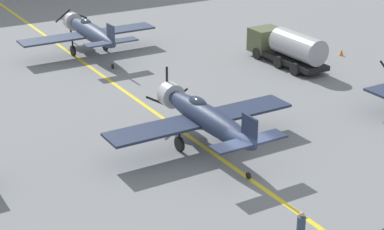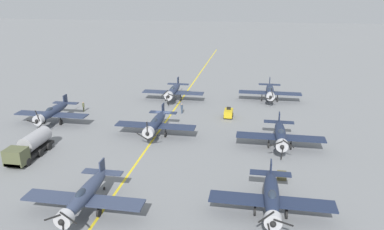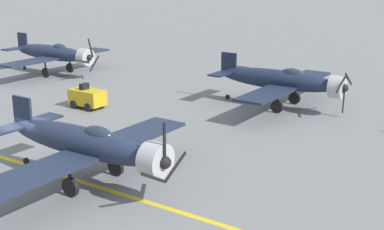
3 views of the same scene
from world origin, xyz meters
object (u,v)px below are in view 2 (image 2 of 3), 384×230
object	(u,v)px
airplane_mid_right	(52,112)
tow_tractor	(228,113)
airplane_far_left	(272,197)
ground_crew_walking	(83,106)
airplane_near_left	(270,91)
supply_crate_by_tanker	(282,175)
airplane_far_center	(85,195)
airplane_mid_left	(280,134)
fuel_tanker	(30,146)
airplane_mid_center	(156,123)
ground_crew_inspecting	(182,108)
airplane_near_center	(173,90)

from	to	relation	value
airplane_mid_right	tow_tractor	world-z (taller)	airplane_mid_right
airplane_far_left	ground_crew_walking	bearing A→B (deg)	-46.78
airplane_near_left	supply_crate_by_tanker	world-z (taller)	airplane_near_left
airplane_far_center	airplane_near_left	size ratio (longest dim) A/B	1.00
airplane_far_left	airplane_far_center	bearing A→B (deg)	2.42
airplane_mid_left	fuel_tanker	size ratio (longest dim) A/B	1.50
airplane_mid_left	supply_crate_by_tanker	distance (m)	9.34
airplane_far_center	airplane_mid_center	xyz separation A→B (m)	(-1.49, -21.12, 0.00)
airplane_far_left	tow_tractor	distance (m)	29.19
ground_crew_walking	fuel_tanker	bearing A→B (deg)	94.82
fuel_tanker	airplane_far_center	bearing A→B (deg)	139.38
tow_tractor	supply_crate_by_tanker	bearing A→B (deg)	110.60
airplane_mid_center	tow_tractor	xyz separation A→B (m)	(-10.07, -10.16, -1.22)
airplane_mid_center	tow_tractor	bearing A→B (deg)	-129.44
airplane_mid_center	airplane_far_left	distance (m)	24.59
airplane_mid_center	tow_tractor	distance (m)	14.35
ground_crew_walking	airplane_mid_center	bearing A→B (deg)	150.28
airplane_mid_right	fuel_tanker	xyz separation A→B (m)	(-3.68, 12.36, -0.50)
fuel_tanker	ground_crew_walking	distance (m)	19.30
tow_tractor	fuel_tanker	bearing A→B (deg)	39.82
tow_tractor	airplane_mid_right	bearing A→B (deg)	15.83
airplane_mid_left	ground_crew_inspecting	xyz separation A→B (m)	(16.33, -12.47, -1.03)
ground_crew_inspecting	supply_crate_by_tanker	xyz separation A→B (m)	(-16.14, 21.67, -0.53)
fuel_tanker	ground_crew_walking	bearing A→B (deg)	-85.18
airplane_far_center	airplane_near_center	distance (m)	39.84
airplane_mid_left	fuel_tanker	xyz separation A→B (m)	(32.38, 8.67, -0.50)
airplane_near_left	ground_crew_walking	world-z (taller)	airplane_near_left
airplane_mid_left	fuel_tanker	distance (m)	33.52
airplane_far_left	fuel_tanker	world-z (taller)	airplane_far_left
airplane_far_center	airplane_far_left	distance (m)	18.14
airplane_near_center	ground_crew_inspecting	xyz separation A→B (m)	(-3.22, 7.72, -1.03)
fuel_tanker	airplane_mid_left	bearing A→B (deg)	-165.01
airplane_mid_center	airplane_far_left	world-z (taller)	airplane_mid_center
airplane_mid_right	airplane_near_center	size ratio (longest dim) A/B	1.00
airplane_near_center	ground_crew_walking	world-z (taller)	airplane_near_center
airplane_mid_center	tow_tractor	world-z (taller)	airplane_mid_center
tow_tractor	ground_crew_inspecting	xyz separation A→B (m)	(8.31, -0.83, 0.19)
airplane_mid_center	airplane_near_center	distance (m)	18.77
airplane_far_center	airplane_mid_center	bearing A→B (deg)	-95.91
airplane_near_left	airplane_far_left	bearing A→B (deg)	93.18
airplane_far_center	airplane_mid_left	bearing A→B (deg)	-136.78
airplane_near_center	supply_crate_by_tanker	size ratio (longest dim) A/B	11.24
airplane_mid_left	airplane_near_center	xyz separation A→B (m)	(19.55, -20.19, 0.00)
airplane_mid_center	ground_crew_inspecting	xyz separation A→B (m)	(-1.76, -10.99, -1.03)
airplane_far_center	supply_crate_by_tanker	bearing A→B (deg)	-153.57
airplane_mid_right	fuel_tanker	size ratio (longest dim) A/B	1.50
airplane_mid_center	airplane_near_center	xyz separation A→B (m)	(1.46, -18.71, -0.00)
airplane_mid_center	ground_crew_walking	xyz separation A→B (m)	(15.91, -9.08, -1.04)
airplane_near_left	airplane_far_center	bearing A→B (deg)	70.66
airplane_far_center	ground_crew_inspecting	bearing A→B (deg)	-97.65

